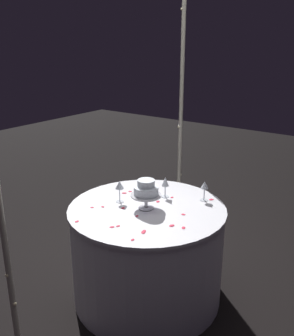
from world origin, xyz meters
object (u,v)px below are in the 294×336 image
wine_glass_0 (205,186)px  decorative_arch (111,99)px  wine_glass_1 (119,186)px  wine_glass_2 (165,183)px  tiered_cake (146,190)px  main_table (147,253)px

wine_glass_0 → decorative_arch: bearing=121.2°
wine_glass_0 → wine_glass_1: size_ratio=0.92×
decorative_arch → wine_glass_2: size_ratio=14.55×
decorative_arch → tiered_cake: decorative_arch is taller
decorative_arch → main_table: (0.00, -0.31, -1.13)m
decorative_arch → main_table: decorative_arch is taller
tiered_cake → wine_glass_1: (-0.02, 0.23, -0.02)m
main_table → wine_glass_0: 0.66m
main_table → wine_glass_1: 0.55m
tiered_cake → decorative_arch: bearing=86.1°
decorative_arch → wine_glass_0: bearing=-58.8°
tiered_cake → wine_glass_0: bearing=-35.3°
wine_glass_0 → wine_glass_1: bearing=128.6°
wine_glass_2 → wine_glass_0: bearing=-67.3°
main_table → wine_glass_0: bearing=-37.8°
main_table → wine_glass_1: (-0.04, 0.22, 0.50)m
wine_glass_1 → wine_glass_0: bearing=-51.4°
main_table → tiered_cake: size_ratio=5.20×
wine_glass_1 → wine_glass_2: wine_glass_1 is taller
main_table → wine_glass_2: bearing=1.1°
wine_glass_0 → wine_glass_1: wine_glass_1 is taller
main_table → wine_glass_2: 0.55m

